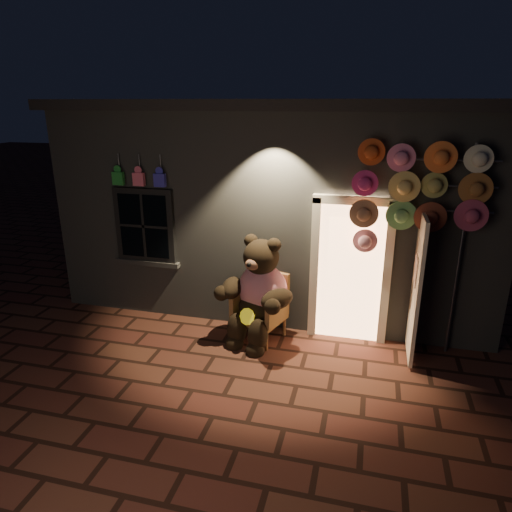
% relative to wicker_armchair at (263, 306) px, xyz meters
% --- Properties ---
extents(ground, '(60.00, 60.00, 0.00)m').
position_rel_wicker_armchair_xyz_m(ground, '(-0.10, -1.18, -0.50)').
color(ground, '#542D20').
rests_on(ground, ground).
extents(shop_building, '(7.30, 5.95, 3.51)m').
position_rel_wicker_armchair_xyz_m(shop_building, '(-0.10, 2.81, 1.23)').
color(shop_building, slate).
rests_on(shop_building, ground).
extents(wicker_armchair, '(0.84, 0.80, 1.01)m').
position_rel_wicker_armchair_xyz_m(wicker_armchair, '(0.00, 0.00, 0.00)').
color(wicker_armchair, '#A0643E').
rests_on(wicker_armchair, ground).
extents(teddy_bear, '(1.17, 1.08, 1.69)m').
position_rel_wicker_armchair_xyz_m(teddy_bear, '(-0.03, -0.13, 0.25)').
color(teddy_bear, '#C5153D').
rests_on(teddy_bear, ground).
extents(hat_rack, '(1.79, 0.22, 2.96)m').
position_rel_wicker_armchair_xyz_m(hat_rack, '(2.02, 0.10, 1.81)').
color(hat_rack, '#59595E').
rests_on(hat_rack, ground).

